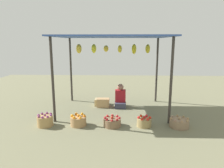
{
  "coord_description": "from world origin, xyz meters",
  "views": [
    {
      "loc": [
        0.2,
        -6.24,
        2.12
      ],
      "look_at": [
        0.0,
        -0.52,
        0.95
      ],
      "focal_mm": 32.9,
      "sensor_mm": 36.0,
      "label": 1
    }
  ],
  "objects": [
    {
      "name": "basket_oranges",
      "position": [
        -0.84,
        -1.27,
        0.13
      ],
      "size": [
        0.41,
        0.41,
        0.31
      ],
      "color": "#A47E50",
      "rests_on": "ground"
    },
    {
      "name": "market_stall_structure",
      "position": [
        -0.01,
        0.02,
        2.13
      ],
      "size": [
        3.37,
        2.36,
        2.31
      ],
      "color": "#38332D",
      "rests_on": "ground"
    },
    {
      "name": "ground_plane",
      "position": [
        0.0,
        0.0,
        0.0
      ],
      "size": [
        14.0,
        14.0,
        0.0
      ],
      "primitive_type": "plane",
      "color": "#6F6E51"
    },
    {
      "name": "basket_purple_onions",
      "position": [
        -1.7,
        -1.33,
        0.14
      ],
      "size": [
        0.4,
        0.4,
        0.33
      ],
      "color": "#A68450",
      "rests_on": "ground"
    },
    {
      "name": "wooden_crate_near_vendor",
      "position": [
        -0.43,
        0.5,
        0.11
      ],
      "size": [
        0.38,
        0.33,
        0.22
      ],
      "primitive_type": "cube",
      "color": "tan",
      "rests_on": "ground"
    },
    {
      "name": "basket_red_tomatoes",
      "position": [
        0.85,
        -1.27,
        0.12
      ],
      "size": [
        0.37,
        0.37,
        0.28
      ],
      "color": "#957F4F",
      "rests_on": "ground"
    },
    {
      "name": "vendor_person",
      "position": [
        0.25,
        0.32,
        0.3
      ],
      "size": [
        0.36,
        0.44,
        0.78
      ],
      "color": "#36374A",
      "rests_on": "ground"
    },
    {
      "name": "basket_red_apples",
      "position": [
        0.03,
        -1.29,
        0.11
      ],
      "size": [
        0.45,
        0.45,
        0.27
      ],
      "color": "brown",
      "rests_on": "ground"
    },
    {
      "name": "basket_potatoes",
      "position": [
        1.74,
        -1.27,
        0.11
      ],
      "size": [
        0.49,
        0.49,
        0.26
      ],
      "color": "#8C7256",
      "rests_on": "ground"
    },
    {
      "name": "wooden_crate_stacked_rear",
      "position": [
        -0.33,
        0.31,
        0.14
      ],
      "size": [
        0.4,
        0.25,
        0.29
      ],
      "primitive_type": "cube",
      "color": "tan",
      "rests_on": "ground"
    }
  ]
}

